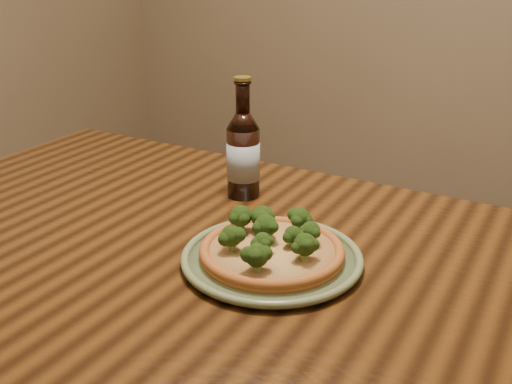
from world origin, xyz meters
The scene contains 4 objects.
table centered at (0.00, 0.10, 0.66)m, with size 1.60×0.90×0.75m.
plate centered at (0.06, 0.10, 0.76)m, with size 0.31×0.31×0.02m.
pizza centered at (0.06, 0.10, 0.78)m, with size 0.25×0.25×0.07m.
beer_bottle centered at (-0.13, 0.34, 0.85)m, with size 0.07×0.07×0.26m.
Camera 1 is at (0.49, -0.69, 1.25)m, focal length 42.00 mm.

